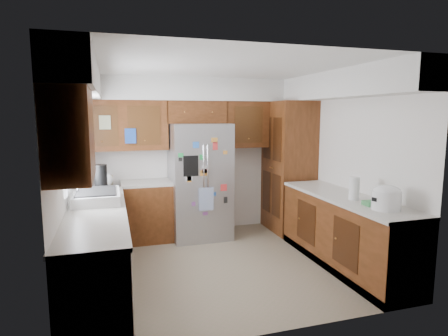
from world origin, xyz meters
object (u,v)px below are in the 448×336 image
Objects in this scene: pantry at (288,167)px; fridge at (200,181)px; paper_towel at (354,188)px; rice_cooker at (386,197)px.

pantry is 1.51m from fridge.
fridge is at bearing 127.93° from paper_towel.
rice_cooker is at bearing -57.85° from fridge.
fridge is 6.54× the size of paper_towel.
fridge is (-1.50, 0.05, -0.17)m from pantry.
paper_towel is (-0.04, -1.82, -0.02)m from pantry.
paper_towel reaches higher than rice_cooker.
pantry is 1.19× the size of fridge.
pantry reaches higher than rice_cooker.
pantry is at bearing 89.99° from rice_cooker.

